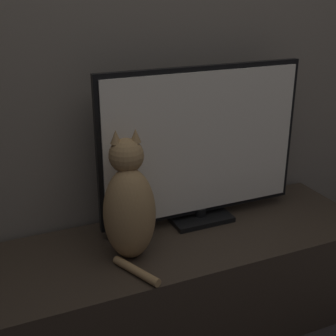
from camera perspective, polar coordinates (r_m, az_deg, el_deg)
The scene contains 3 objects.
tv_stand at distance 1.88m, azimuth 2.25°, elevation -13.79°, with size 1.43×0.48×0.41m.
tv at distance 1.77m, azimuth 4.14°, elevation 2.62°, with size 0.81×0.14×0.61m.
cat at distance 1.57m, azimuth -4.77°, elevation -4.65°, with size 0.20×0.31×0.45m.
Camera 1 is at (-0.68, -0.43, 1.30)m, focal length 50.00 mm.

